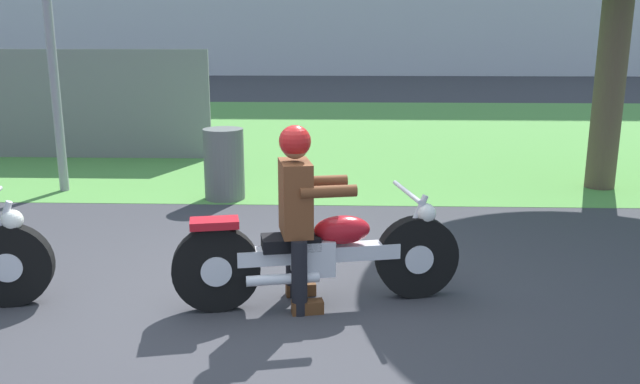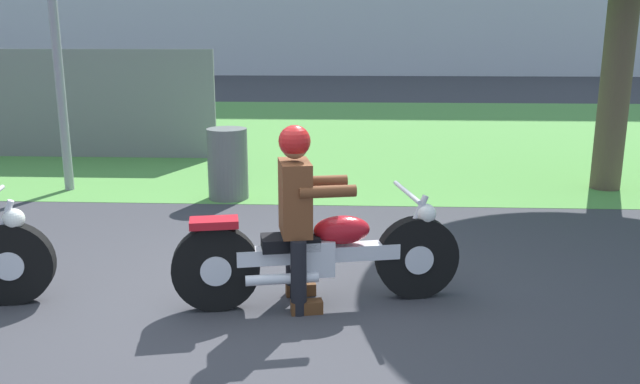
{
  "view_description": "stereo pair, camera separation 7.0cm",
  "coord_description": "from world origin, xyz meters",
  "views": [
    {
      "loc": [
        0.81,
        -4.72,
        2.08
      ],
      "look_at": [
        0.63,
        0.26,
        0.85
      ],
      "focal_mm": 36.67,
      "sensor_mm": 36.0,
      "label": 1
    },
    {
      "loc": [
        0.88,
        -4.72,
        2.08
      ],
      "look_at": [
        0.63,
        0.26,
        0.85
      ],
      "focal_mm": 36.67,
      "sensor_mm": 36.0,
      "label": 2
    }
  ],
  "objects": [
    {
      "name": "ground",
      "position": [
        0.0,
        0.0,
        0.0
      ],
      "size": [
        120.0,
        120.0,
        0.0
      ],
      "primitive_type": "plane",
      "color": "#38383D"
    },
    {
      "name": "grass_verge",
      "position": [
        0.0,
        9.02,
        0.0
      ],
      "size": [
        60.0,
        12.0,
        0.01
      ],
      "primitive_type": "cube",
      "color": "#549342",
      "rests_on": "ground"
    },
    {
      "name": "motorcycle_lead",
      "position": [
        0.63,
        0.06,
        0.4
      ],
      "size": [
        2.22,
        0.76,
        0.89
      ],
      "rotation": [
        0.0,
        0.0,
        0.21
      ],
      "color": "black",
      "rests_on": "ground"
    },
    {
      "name": "rider_lead",
      "position": [
        0.47,
        0.03,
        0.83
      ],
      "size": [
        0.61,
        0.54,
        1.41
      ],
      "rotation": [
        0.0,
        0.0,
        0.21
      ],
      "color": "black",
      "rests_on": "ground"
    },
    {
      "name": "trash_can",
      "position": [
        -0.7,
        3.32,
        0.45
      ],
      "size": [
        0.51,
        0.51,
        0.9
      ],
      "primitive_type": "cylinder",
      "color": "#595E5B",
      "rests_on": "ground"
    },
    {
      "name": "fence_segment",
      "position": [
        -4.9,
        6.02,
        0.9
      ],
      "size": [
        7.0,
        0.06,
        1.8
      ],
      "primitive_type": "cube",
      "color": "slate",
      "rests_on": "ground"
    }
  ]
}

